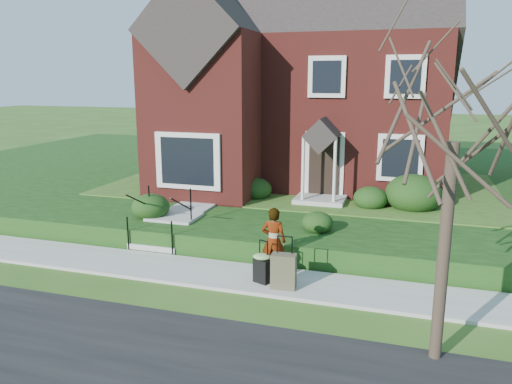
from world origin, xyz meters
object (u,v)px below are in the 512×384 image
at_px(front_steps, 167,227).
at_px(tree_verge, 456,120).
at_px(suitcase_black, 262,266).
at_px(suitcase_olive, 284,271).
at_px(woman, 274,241).

height_order(front_steps, tree_verge, tree_verge).
relative_size(suitcase_black, suitcase_olive, 0.84).
xyz_separation_m(suitcase_olive, tree_verge, (3.07, -1.82, 3.48)).
distance_m(woman, suitcase_olive, 0.96).
xyz_separation_m(woman, suitcase_black, (-0.10, -0.60, -0.42)).
xyz_separation_m(front_steps, tree_verge, (7.02, -4.04, 3.48)).
xyz_separation_m(front_steps, suitcase_olive, (3.94, -2.22, -0.00)).
relative_size(suitcase_olive, tree_verge, 0.21).
height_order(woman, suitcase_black, woman).
bearing_deg(woman, front_steps, -23.66).
bearing_deg(suitcase_black, woman, 102.02).
height_order(front_steps, suitcase_black, front_steps).
relative_size(woman, suitcase_olive, 1.37).
relative_size(woman, suitcase_black, 1.63).
height_order(woman, suitcase_olive, woman).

